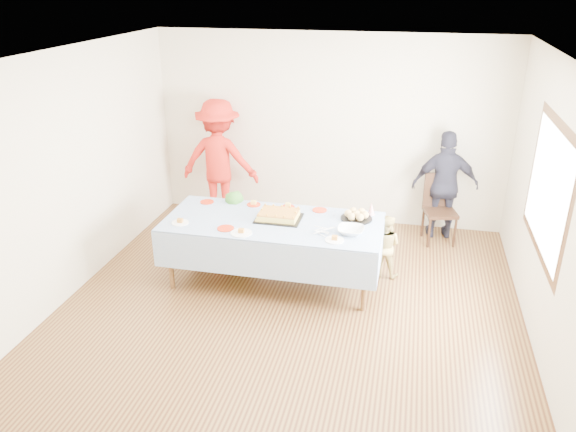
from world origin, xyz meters
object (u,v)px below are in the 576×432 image
adult_left (219,160)px  birthday_cake (279,215)px  dining_chair (439,204)px  party_table (273,225)px

adult_left → birthday_cake: bearing=127.3°
dining_chair → adult_left: adult_left is taller
party_table → adult_left: (-1.25, 1.73, 0.17)m
birthday_cake → adult_left: size_ratio=0.29×
birthday_cake → adult_left: (-1.30, 1.66, 0.07)m
party_table → adult_left: size_ratio=1.40×
birthday_cake → dining_chair: size_ratio=0.56×
party_table → birthday_cake: 0.13m
dining_chair → birthday_cake: bearing=-154.5°
party_table → dining_chair: size_ratio=2.68×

